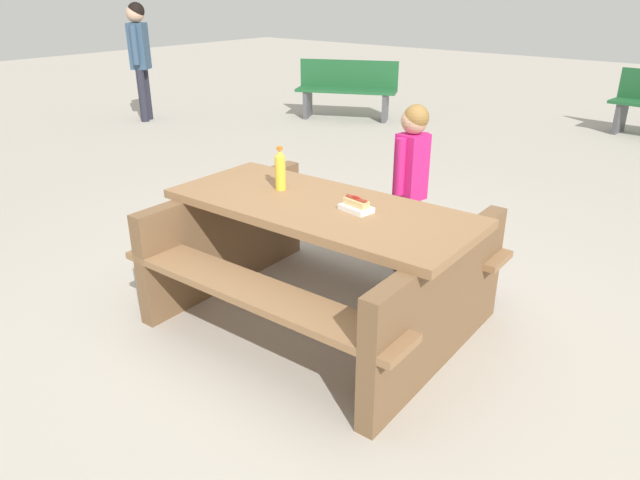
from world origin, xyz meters
The scene contains 7 objects.
ground_plane centered at (0.00, 0.00, 0.00)m, with size 30.00×30.00×0.00m, color #ADA599.
picnic_table centered at (0.00, 0.00, 0.44)m, with size 1.85×1.46×0.75m.
soda_bottle centered at (-0.34, 0.04, 0.87)m, with size 0.06×0.06×0.26m.
hotdog_tray centered at (0.23, 0.03, 0.78)m, with size 0.19×0.14×0.08m.
child_in_coat centered at (0.04, 0.93, 0.75)m, with size 0.19×0.29×1.18m.
park_bench_near centered at (-3.41, 4.82, 0.45)m, with size 1.52×1.02×0.85m.
bystander_adult centered at (-5.66, 2.79, 1.07)m, with size 0.34×0.36×1.67m.
Camera 1 is at (1.97, -2.41, 1.89)m, focal length 32.80 mm.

